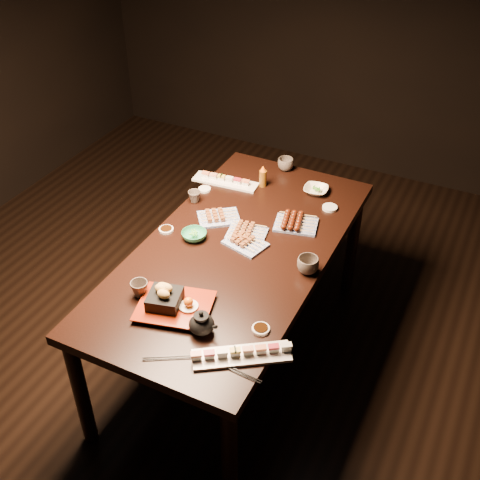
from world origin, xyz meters
name	(u,v)px	position (x,y,z in m)	size (l,w,h in m)	color
ground	(176,349)	(0.00, 0.00, 0.00)	(5.00, 5.00, 0.00)	black
dining_table	(236,303)	(0.32, 0.14, 0.38)	(0.90, 1.80, 0.75)	black
sushi_platter_near	(242,353)	(0.67, -0.49, 0.77)	(0.40, 0.11, 0.05)	white
sushi_platter_far	(225,179)	(-0.02, 0.68, 0.77)	(0.39, 0.11, 0.05)	white
yakitori_plate_center	(247,231)	(0.32, 0.27, 0.78)	(0.20, 0.15, 0.05)	#828EB6
yakitori_plate_right	(245,241)	(0.35, 0.19, 0.78)	(0.20, 0.15, 0.05)	#828EB6
yakitori_plate_left	(219,215)	(0.12, 0.34, 0.78)	(0.22, 0.16, 0.06)	#828EB6
tsukune_plate	(296,222)	(0.52, 0.46, 0.78)	(0.22, 0.16, 0.06)	#828EB6
edamame_bowl_green	(194,235)	(0.09, 0.13, 0.77)	(0.13, 0.13, 0.04)	#2F9262
edamame_bowl_cream	(316,190)	(0.50, 0.82, 0.77)	(0.14, 0.14, 0.03)	#F9EACB
tempura_tray	(174,300)	(0.28, -0.37, 0.81)	(0.32, 0.26, 0.12)	black
teacup_near_left	(140,289)	(0.08, -0.36, 0.79)	(0.08, 0.08, 0.08)	brown
teacup_mid_right	(308,265)	(0.71, 0.13, 0.79)	(0.10, 0.10, 0.08)	brown
teacup_far_left	(194,197)	(-0.08, 0.43, 0.78)	(0.07, 0.07, 0.07)	brown
teacup_far_right	(286,164)	(0.24, 0.98, 0.79)	(0.10, 0.10, 0.08)	brown
teapot	(201,322)	(0.45, -0.44, 0.81)	(0.13, 0.13, 0.11)	black
condiment_bottle	(263,176)	(0.19, 0.75, 0.82)	(0.04, 0.04, 0.13)	brown
sauce_dish_west	(166,230)	(-0.07, 0.12, 0.76)	(0.08, 0.08, 0.01)	white
sauce_dish_east	(330,208)	(0.63, 0.69, 0.76)	(0.08, 0.08, 0.01)	white
sauce_dish_se	(261,329)	(0.67, -0.32, 0.76)	(0.08, 0.08, 0.01)	white
sauce_dish_nw	(205,189)	(-0.09, 0.56, 0.76)	(0.07, 0.07, 0.01)	white
chopsticks_near	(168,358)	(0.40, -0.63, 0.75)	(0.20, 0.02, 0.01)	black
chopsticks_se	(239,373)	(0.70, -0.57, 0.75)	(0.20, 0.02, 0.01)	black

